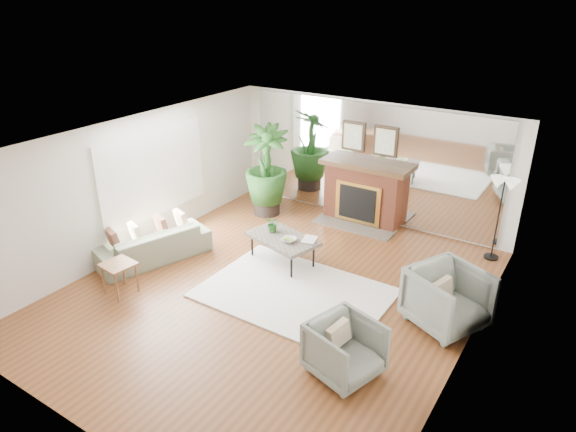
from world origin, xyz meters
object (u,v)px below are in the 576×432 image
Objects in this scene: floor_lamp at (503,191)px; coffee_table at (282,239)px; sofa at (153,244)px; side_table at (119,268)px; armchair_back at (448,299)px; fireplace at (362,192)px; armchair_front at (345,349)px; potted_ficus at (266,168)px.

coffee_table is at bearing -144.79° from floor_lamp.
sofa reaches higher than side_table.
fireplace is at bearing 70.63° from armchair_back.
armchair_back is at bearing 22.93° from side_table.
fireplace reaches higher than floor_lamp.
fireplace is at bearing 39.82° from armchair_front.
potted_ficus reaches higher than side_table.
armchair_front is at bearing -44.10° from potted_ficus.
potted_ficus is 4.65m from floor_lamp.
floor_lamp is (4.76, 4.44, 0.88)m from side_table.
side_table is 0.34× the size of floor_lamp.
fireplace is 1.05× the size of potted_ficus.
coffee_table is 2.29m from potted_ficus.
sofa is at bearing -146.93° from floor_lamp.
sofa is 6.23m from floor_lamp.
side_table is (-2.06, -4.60, -0.21)m from fireplace.
potted_ficus reaches higher than coffee_table.
armchair_front reaches higher than sofa.
sofa is at bearing -150.43° from coffee_table.
sofa is 4.37m from armchair_front.
floor_lamp is (5.15, 3.35, 1.03)m from sofa.
coffee_table is at bearing 53.78° from side_table.
sofa is 2.94m from potted_ficus.
floor_lamp is (0.86, 4.19, 0.95)m from armchair_front.
side_table is 6.57m from floor_lamp.
armchair_front is at bearing -67.09° from fireplace.
sofa reaches higher than coffee_table.
coffee_table is 1.42× the size of armchair_back.
fireplace is 2.41m from coffee_table.
fireplace is 3.70m from armchair_back.
potted_ficus is (-3.75, 3.63, 0.67)m from armchair_front.
potted_ficus reaches higher than armchair_back.
armchair_front is at bearing -41.35° from coffee_table.
armchair_back reaches higher than coffee_table.
floor_lamp reaches higher than armchair_back.
armchair_front is 1.55× the size of side_table.
floor_lamp is at bearing 35.21° from coffee_table.
potted_ficus reaches higher than armchair_front.
fireplace is at bearing 65.88° from side_table.
sofa is at bearing 109.82° from side_table.
fireplace reaches higher than armchair_back.
side_table reaches higher than coffee_table.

